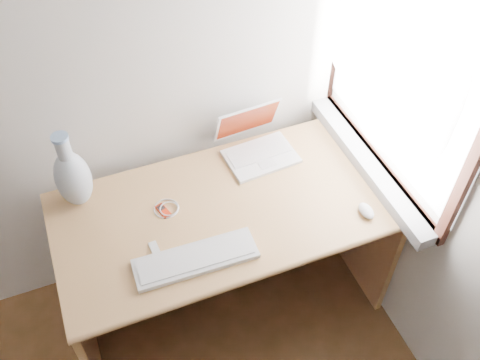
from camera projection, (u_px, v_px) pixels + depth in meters
name	position (u px, v px, depth m)	size (l,w,h in m)	color
window	(395.00, 72.00, 2.05)	(0.11, 0.99, 1.10)	white
desk	(219.00, 224.00, 2.48)	(1.44, 0.72, 0.76)	tan
laptop	(258.00, 144.00, 2.45)	(0.33, 0.28, 0.21)	white
external_keyboard	(196.00, 259.00, 2.07)	(0.49, 0.16, 0.02)	silver
mouse	(366.00, 211.00, 2.23)	(0.05, 0.09, 0.03)	white
ipod	(163.00, 211.00, 2.24)	(0.06, 0.09, 0.01)	red
cable_coil	(166.00, 208.00, 2.25)	(0.11, 0.11, 0.01)	silver
remote	(155.00, 250.00, 2.11)	(0.03, 0.08, 0.01)	silver
vase	(73.00, 177.00, 2.17)	(0.15, 0.15, 0.38)	silver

